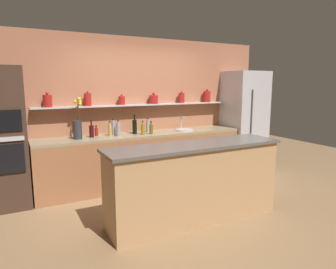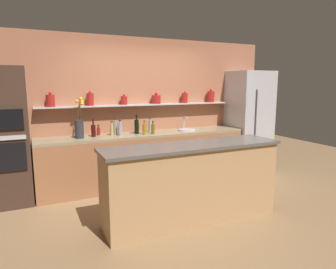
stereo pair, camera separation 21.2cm
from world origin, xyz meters
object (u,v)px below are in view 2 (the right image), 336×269
bottle_oil_6 (138,127)px  bottle_spirit_8 (150,126)px  bottle_oil_1 (145,129)px  flower_vase (79,126)px  refrigerator (249,122)px  oven_tower (2,137)px  sink_fixture (187,129)px  bottle_wine_9 (93,130)px  bottle_spirit_0 (112,129)px  bottle_oil_2 (153,129)px  bottle_spirit_3 (115,128)px  bottle_wine_7 (137,126)px  bottle_sauce_4 (99,131)px  bottle_spirit_5 (120,129)px

bottle_oil_6 → bottle_spirit_8: (0.25, 0.03, 0.01)m
bottle_oil_1 → flower_vase: bearing=174.5°
refrigerator → bottle_spirit_8: (-2.11, 0.17, 0.01)m
oven_tower → sink_fixture: bearing=0.2°
flower_vase → oven_tower: bearing=179.7°
bottle_spirit_8 → bottle_wine_9: size_ratio=0.89×
bottle_spirit_0 → bottle_oil_2: bearing=-12.0°
bottle_spirit_3 → bottle_wine_9: bearing=-176.2°
bottle_spirit_8 → refrigerator: bearing=-4.7°
oven_tower → bottle_wine_9: oven_tower is taller
bottle_wine_7 → bottle_spirit_8: bottle_wine_7 is taller
bottle_sauce_4 → sink_fixture: bearing=-5.3°
sink_fixture → bottle_wine_7: size_ratio=0.99×
bottle_wine_7 → bottle_spirit_8: size_ratio=1.34×
refrigerator → sink_fixture: (-1.42, 0.05, -0.08)m
sink_fixture → bottle_oil_2: bearing=-170.3°
bottle_oil_6 → bottle_wine_7: size_ratio=0.71×
sink_fixture → bottle_sauce_4: 1.62m
bottle_spirit_3 → bottle_wine_9: (-0.38, -0.03, -0.02)m
bottle_spirit_3 → bottle_oil_2: bearing=-16.5°
flower_vase → bottle_sauce_4: flower_vase is taller
sink_fixture → bottle_spirit_5: size_ratio=1.27×
bottle_spirit_0 → bottle_wine_9: bottle_wine_9 is taller
bottle_oil_1 → bottle_spirit_3: 0.49m
bottle_spirit_5 → bottle_wine_9: (-0.43, 0.08, -0.01)m
oven_tower → bottle_sauce_4: (1.42, 0.16, -0.02)m
bottle_wine_9 → bottle_spirit_0: bearing=-2.2°
refrigerator → flower_vase: refrigerator is taller
bottle_spirit_0 → bottle_spirit_3: bearing=27.4°
sink_fixture → bottle_spirit_8: bearing=169.5°
refrigerator → bottle_wine_7: 2.40m
bottle_spirit_3 → bottle_wine_9: bottle_wine_9 is taller
refrigerator → oven_tower: size_ratio=1.00×
oven_tower → bottle_spirit_0: bearing=1.2°
oven_tower → bottle_oil_6: 2.11m
bottle_spirit_8 → bottle_sauce_4: bearing=178.6°
oven_tower → bottle_spirit_0: 1.62m
bottle_oil_6 → bottle_wine_7: bottle_wine_7 is taller
oven_tower → bottle_spirit_0: size_ratio=8.30×
bottle_oil_1 → bottle_oil_2: (0.15, -0.00, -0.01)m
sink_fixture → bottle_wine_7: 0.99m
bottle_oil_2 → bottle_spirit_5: size_ratio=0.86×
bottle_spirit_3 → bottle_spirit_8: size_ratio=1.11×
refrigerator → bottle_wine_9: bearing=178.5°
bottle_spirit_5 → flower_vase: bearing=177.3°
refrigerator → sink_fixture: 1.42m
flower_vase → bottle_wine_9: (0.23, 0.05, -0.09)m
bottle_oil_6 → bottle_oil_2: bearing=-47.5°
bottle_oil_2 → refrigerator: bearing=2.0°
bottle_sauce_4 → bottle_spirit_8: (0.93, -0.02, 0.04)m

